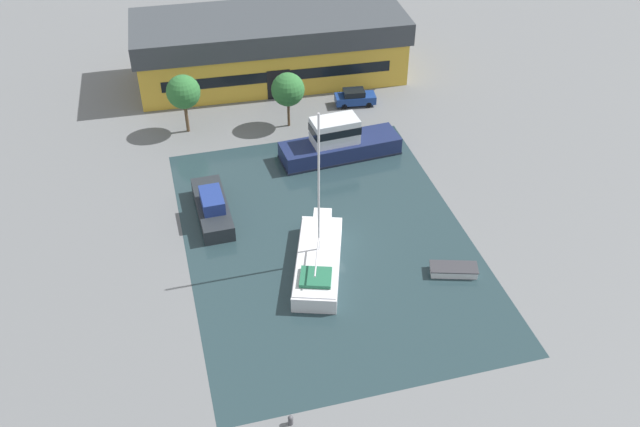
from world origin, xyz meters
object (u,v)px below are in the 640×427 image
(small_dinghy, at_px, (454,270))
(cabin_boat, at_px, (212,207))
(warehouse_building, at_px, (270,46))
(quay_tree_by_water, at_px, (183,92))
(quay_tree_near_building, at_px, (288,90))
(parked_car, at_px, (355,97))
(motor_cruiser, at_px, (338,143))
(sailboat_moored, at_px, (318,260))

(small_dinghy, bearing_deg, cabin_boat, -108.15)
(warehouse_building, relative_size, cabin_boat, 3.81)
(quay_tree_by_water, bearing_deg, quay_tree_near_building, -8.69)
(small_dinghy, relative_size, cabin_boat, 0.50)
(warehouse_building, xyz_separation_m, quay_tree_by_water, (-10.28, -9.40, 0.76))
(warehouse_building, bearing_deg, cabin_boat, -109.91)
(quay_tree_near_building, xyz_separation_m, small_dinghy, (7.16, -24.23, -3.64))
(parked_car, height_order, motor_cruiser, motor_cruiser)
(quay_tree_by_water, relative_size, parked_car, 1.37)
(quay_tree_near_building, distance_m, small_dinghy, 25.52)
(warehouse_building, relative_size, quay_tree_near_building, 5.25)
(small_dinghy, bearing_deg, quay_tree_by_water, -129.62)
(sailboat_moored, height_order, motor_cruiser, sailboat_moored)
(quay_tree_near_building, distance_m, sailboat_moored, 21.36)
(motor_cruiser, relative_size, cabin_boat, 1.47)
(parked_car, bearing_deg, warehouse_building, -133.62)
(quay_tree_near_building, height_order, sailboat_moored, sailboat_moored)
(quay_tree_by_water, height_order, small_dinghy, quay_tree_by_water)
(parked_car, bearing_deg, quay_tree_near_building, -65.87)
(parked_car, bearing_deg, small_dinghy, 6.03)
(motor_cruiser, xyz_separation_m, small_dinghy, (3.96, -17.65, -1.11))
(sailboat_moored, relative_size, small_dinghy, 3.41)
(cabin_boat, bearing_deg, motor_cruiser, 24.70)
(quay_tree_near_building, bearing_deg, motor_cruiser, -64.06)
(quay_tree_by_water, relative_size, sailboat_moored, 0.45)
(warehouse_building, distance_m, quay_tree_by_water, 13.95)
(parked_car, height_order, small_dinghy, parked_car)
(quay_tree_by_water, height_order, sailboat_moored, sailboat_moored)
(warehouse_building, xyz_separation_m, sailboat_moored, (-2.99, -31.87, -2.77))
(parked_car, height_order, sailboat_moored, sailboat_moored)
(warehouse_building, height_order, motor_cruiser, warehouse_building)
(motor_cruiser, relative_size, small_dinghy, 2.96)
(small_dinghy, bearing_deg, quay_tree_near_building, -146.54)
(sailboat_moored, bearing_deg, cabin_boat, 147.87)
(motor_cruiser, bearing_deg, sailboat_moored, 154.33)
(quay_tree_near_building, height_order, quay_tree_by_water, quay_tree_by_water)
(parked_car, xyz_separation_m, cabin_boat, (-16.89, -14.95, 0.06))
(warehouse_building, distance_m, sailboat_moored, 32.13)
(warehouse_building, bearing_deg, sailboat_moored, -92.57)
(motor_cruiser, distance_m, cabin_boat, 13.92)
(quay_tree_by_water, distance_m, motor_cruiser, 15.55)
(quay_tree_by_water, distance_m, small_dinghy, 31.06)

